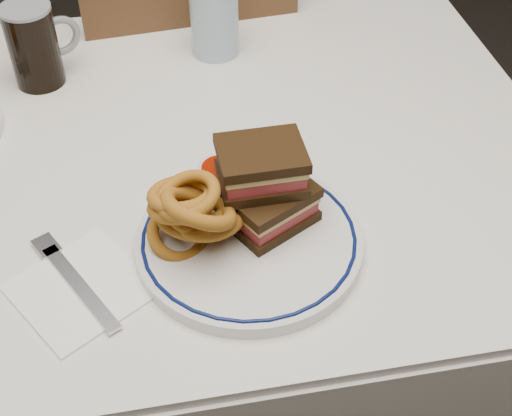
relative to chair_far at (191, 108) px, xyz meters
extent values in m
cube|color=black|center=(-0.11, -0.48, -0.48)|extent=(6.00, 7.00, 0.00)
cube|color=white|center=(-0.11, -0.48, 0.26)|extent=(1.26, 0.86, 0.03)
cylinder|color=#432E15|center=(0.43, -0.14, -0.12)|extent=(0.06, 0.06, 0.71)
cube|color=white|center=(-0.11, -0.05, 0.17)|extent=(1.26, 0.01, 0.17)
cube|color=#432E15|center=(-0.01, 0.07, -0.06)|extent=(0.44, 0.44, 0.04)
cylinder|color=#432E15|center=(0.15, 0.26, -0.28)|extent=(0.03, 0.03, 0.39)
cylinder|color=#432E15|center=(0.18, -0.09, -0.28)|extent=(0.03, 0.03, 0.39)
cylinder|color=#432E15|center=(-0.19, 0.23, -0.28)|extent=(0.03, 0.03, 0.39)
cylinder|color=#432E15|center=(-0.16, -0.12, -0.28)|extent=(0.03, 0.03, 0.39)
cube|color=#432E15|center=(0.01, -0.11, 0.18)|extent=(0.40, 0.06, 0.44)
cylinder|color=silver|center=(0.01, -0.70, 0.28)|extent=(0.29, 0.29, 0.02)
torus|color=#091449|center=(0.01, -0.70, 0.29)|extent=(0.28, 0.28, 0.01)
cube|color=black|center=(0.04, -0.68, 0.30)|extent=(0.13, 0.13, 0.01)
cube|color=#AF3233|center=(0.04, -0.68, 0.32)|extent=(0.12, 0.12, 0.02)
cube|color=tan|center=(0.04, -0.68, 0.33)|extent=(0.13, 0.12, 0.01)
cube|color=black|center=(0.04, -0.68, 0.34)|extent=(0.13, 0.13, 0.01)
cube|color=black|center=(0.03, -0.66, 0.36)|extent=(0.11, 0.09, 0.01)
cube|color=#AF3233|center=(0.03, -0.66, 0.37)|extent=(0.10, 0.08, 0.02)
cube|color=tan|center=(0.03, -0.66, 0.39)|extent=(0.10, 0.08, 0.01)
cube|color=black|center=(0.03, -0.66, 0.40)|extent=(0.11, 0.09, 0.01)
torus|color=brown|center=(-0.08, -0.69, 0.30)|extent=(0.09, 0.08, 0.06)
torus|color=brown|center=(-0.06, -0.68, 0.31)|extent=(0.09, 0.08, 0.07)
torus|color=brown|center=(-0.04, -0.69, 0.33)|extent=(0.10, 0.10, 0.04)
torus|color=brown|center=(-0.05, -0.68, 0.34)|extent=(0.09, 0.09, 0.03)
torus|color=brown|center=(-0.05, -0.68, 0.34)|extent=(0.09, 0.09, 0.05)
torus|color=brown|center=(-0.07, -0.69, 0.36)|extent=(0.08, 0.08, 0.05)
torus|color=brown|center=(-0.05, -0.71, 0.36)|extent=(0.11, 0.10, 0.08)
torus|color=brown|center=(-0.07, -0.69, 0.37)|extent=(0.09, 0.09, 0.04)
torus|color=brown|center=(-0.06, -0.70, 0.38)|extent=(0.08, 0.08, 0.04)
cylinder|color=silver|center=(-0.01, -0.60, 0.31)|extent=(0.06, 0.06, 0.04)
cylinder|color=#801202|center=(-0.01, -0.60, 0.32)|extent=(0.05, 0.05, 0.01)
cylinder|color=black|center=(-0.26, -0.26, 0.34)|extent=(0.08, 0.08, 0.13)
cylinder|color=gray|center=(-0.26, -0.26, 0.41)|extent=(0.08, 0.08, 0.01)
torus|color=gray|center=(-0.22, -0.24, 0.35)|extent=(0.07, 0.04, 0.07)
cylinder|color=#9EB9CC|center=(0.04, -0.22, 0.34)|extent=(0.08, 0.08, 0.13)
cube|color=white|center=(-0.20, -0.73, 0.28)|extent=(0.20, 0.20, 0.00)
cube|color=silver|center=(-0.20, -0.73, 0.28)|extent=(0.10, 0.16, 0.00)
cube|color=silver|center=(-0.25, -0.66, 0.28)|extent=(0.04, 0.05, 0.00)
camera|label=1|loc=(-0.09, -1.32, 0.95)|focal=50.00mm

